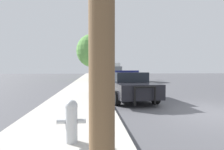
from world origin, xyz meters
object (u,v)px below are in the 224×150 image
(traffic_light, at_px, (102,55))
(police_car, at_px, (128,85))
(fire_hydrant, at_px, (71,120))
(tree_sidewalk_far, at_px, (90,56))
(car_background_distant, at_px, (109,72))
(box_truck, at_px, (114,69))
(car_background_oncoming, at_px, (124,74))
(tree_sidewalk_mid, at_px, (93,51))

(traffic_light, bearing_deg, police_car, -88.91)
(fire_hydrant, bearing_deg, traffic_light, 85.59)
(fire_hydrant, xyz_separation_m, tree_sidewalk_far, (-0.02, 39.89, 4.19))
(fire_hydrant, distance_m, car_background_distant, 47.52)
(police_car, xyz_separation_m, fire_hydrant, (-2.33, -5.74, -0.18))
(tree_sidewalk_far, bearing_deg, box_truck, 29.91)
(car_background_oncoming, height_order, tree_sidewalk_mid, tree_sidewalk_mid)
(tree_sidewalk_far, bearing_deg, police_car, -86.05)
(police_car, distance_m, fire_hydrant, 6.20)
(fire_hydrant, distance_m, tree_sidewalk_mid, 22.45)
(police_car, bearing_deg, box_truck, -99.84)
(car_background_distant, bearing_deg, fire_hydrant, -91.96)
(box_truck, xyz_separation_m, tree_sidewalk_mid, (-5.84, -21.44, 2.56))
(box_truck, bearing_deg, traffic_light, 73.19)
(police_car, bearing_deg, traffic_light, -92.63)
(fire_hydrant, bearing_deg, police_car, 67.90)
(car_background_oncoming, bearing_deg, traffic_light, 39.43)
(car_background_distant, distance_m, tree_sidewalk_far, 9.85)
(police_car, relative_size, tree_sidewalk_mid, 0.78)
(car_background_oncoming, relative_size, box_truck, 0.55)
(fire_hydrant, height_order, car_background_distant, car_background_distant)
(traffic_light, bearing_deg, tree_sidewalk_far, 97.77)
(tree_sidewalk_far, bearing_deg, car_background_oncoming, -57.73)
(car_background_distant, height_order, car_background_oncoming, car_background_distant)
(police_car, bearing_deg, tree_sidewalk_far, -89.78)
(car_background_oncoming, xyz_separation_m, box_truck, (-0.07, 13.96, 1.04))
(traffic_light, relative_size, tree_sidewalk_mid, 0.84)
(fire_hydrant, xyz_separation_m, traffic_light, (1.96, 25.37, 3.42))
(fire_hydrant, relative_size, tree_sidewalk_mid, 0.13)
(tree_sidewalk_mid, bearing_deg, car_background_distant, 79.69)
(police_car, bearing_deg, car_background_oncoming, -103.53)
(traffic_light, relative_size, box_truck, 0.73)
(fire_hydrant, height_order, car_background_oncoming, car_background_oncoming)
(traffic_light, relative_size, car_background_distant, 1.24)
(traffic_light, xyz_separation_m, car_background_distant, (3.17, 21.88, -3.28))
(fire_hydrant, xyz_separation_m, box_truck, (6.39, 43.58, 1.13))
(tree_sidewalk_mid, bearing_deg, traffic_light, 66.53)
(police_car, xyz_separation_m, tree_sidewalk_far, (-2.36, 34.15, 4.01))
(traffic_light, height_order, tree_sidewalk_far, tree_sidewalk_far)
(traffic_light, relative_size, car_background_oncoming, 1.31)
(car_background_distant, relative_size, tree_sidewalk_far, 0.63)
(car_background_distant, bearing_deg, tree_sidewalk_far, -120.75)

